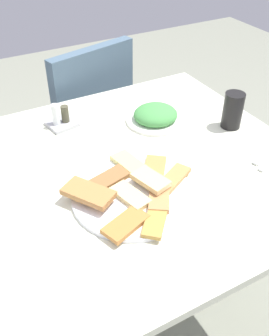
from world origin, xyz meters
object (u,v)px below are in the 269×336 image
at_px(dining_chair, 83,123).
at_px(pide_platter, 133,192).
at_px(soda_can, 233,110).
at_px(condiment_caddy, 61,119).
at_px(salad_plate_greens, 155,116).
at_px(spoon, 269,152).
at_px(dining_table, 136,186).

height_order(dining_chair, pide_platter, dining_chair).
height_order(pide_platter, soda_can, soda_can).
xyz_separation_m(soda_can, condiment_caddy, (-0.50, 0.28, -0.04)).
height_order(pide_platter, condiment_caddy, condiment_caddy).
bearing_deg(dining_chair, condiment_caddy, -119.08).
relative_size(pide_platter, condiment_caddy, 3.48).
bearing_deg(soda_can, condiment_caddy, 150.93).
xyz_separation_m(salad_plate_greens, condiment_caddy, (-0.29, 0.13, 0.00)).
xyz_separation_m(soda_can, spoon, (0.00, -0.18, -0.06)).
xyz_separation_m(dining_table, soda_can, (0.38, 0.03, 0.15)).
height_order(spoon, condiment_caddy, condiment_caddy).
height_order(dining_chair, spoon, dining_chair).
bearing_deg(spoon, dining_chair, 91.90).
bearing_deg(soda_can, salad_plate_greens, 144.02).
bearing_deg(salad_plate_greens, condiment_caddy, 156.43).
distance_m(dining_table, spoon, 0.42).
relative_size(salad_plate_greens, soda_can, 1.66).
height_order(dining_chair, salad_plate_greens, dining_chair).
bearing_deg(salad_plate_greens, pide_platter, -129.63).
bearing_deg(soda_can, dining_chair, 112.90).
distance_m(salad_plate_greens, condiment_caddy, 0.32).
height_order(dining_table, spoon, spoon).
bearing_deg(salad_plate_greens, soda_can, -35.98).
height_order(dining_table, salad_plate_greens, salad_plate_greens).
bearing_deg(dining_chair, salad_plate_greens, -81.66).
distance_m(dining_table, condiment_caddy, 0.35).
relative_size(dining_chair, salad_plate_greens, 4.42).
relative_size(dining_table, salad_plate_greens, 4.95).
bearing_deg(condiment_caddy, soda_can, -29.07).
height_order(salad_plate_greens, condiment_caddy, condiment_caddy).
relative_size(pide_platter, salad_plate_greens, 1.81).
xyz_separation_m(spoon, condiment_caddy, (-0.50, 0.46, 0.02)).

